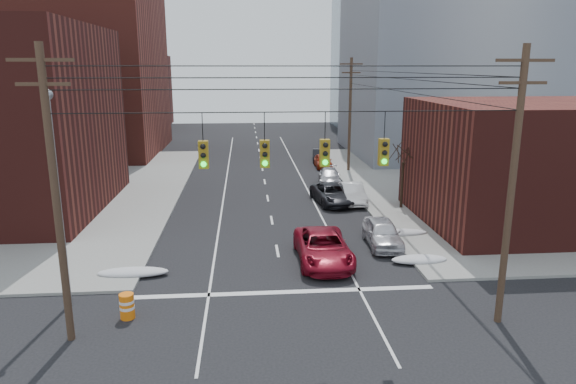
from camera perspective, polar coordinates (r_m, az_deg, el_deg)
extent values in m
plane|color=black|center=(18.55, 1.32, -19.52)|extent=(160.00, 160.00, 0.00)
cube|color=gray|center=(52.20, 28.67, 0.92)|extent=(40.00, 40.00, 0.15)
cube|color=maroon|center=(67.39, -25.26, 16.64)|extent=(24.00, 20.00, 30.00)
cube|color=#4B1A16|center=(92.75, -20.35, 10.37)|extent=(22.00, 18.00, 12.00)
cube|color=gray|center=(64.00, 17.55, 15.26)|extent=(22.00, 20.00, 25.00)
cube|color=gray|center=(89.20, 12.30, 14.02)|extent=(20.00, 18.00, 22.00)
cube|color=#4B1A16|center=(37.59, 26.91, 2.82)|extent=(16.00, 12.00, 8.00)
cylinder|color=#473323|center=(20.18, -24.36, -0.89)|extent=(0.28, 0.28, 11.00)
cube|color=#473323|center=(19.62, -25.80, 13.09)|extent=(2.20, 0.12, 0.12)
cube|color=#473323|center=(19.63, -25.56, 10.77)|extent=(1.80, 0.12, 0.12)
cylinder|color=#473323|center=(21.56, 23.56, 0.07)|extent=(0.28, 0.28, 11.00)
cube|color=#473323|center=(21.05, 24.87, 13.14)|extent=(2.20, 0.12, 0.12)
cube|color=#473323|center=(21.06, 24.65, 10.97)|extent=(1.80, 0.12, 0.12)
cylinder|color=#473323|center=(50.67, 6.89, 8.39)|extent=(0.28, 0.28, 11.00)
cube|color=#473323|center=(50.45, 7.05, 13.94)|extent=(2.20, 0.12, 0.12)
cube|color=#473323|center=(50.45, 7.03, 13.03)|extent=(1.80, 0.12, 0.12)
cylinder|color=black|center=(18.56, 0.47, 8.89)|extent=(17.00, 0.04, 0.04)
cylinder|color=black|center=(18.59, -9.48, 7.16)|extent=(0.03, 0.03, 1.00)
cube|color=olive|center=(18.73, -9.36, 4.12)|extent=(0.35, 0.30, 1.00)
sphere|color=black|center=(18.51, -9.44, 5.01)|extent=(0.20, 0.20, 0.20)
sphere|color=black|center=(18.56, -9.40, 4.03)|extent=(0.20, 0.20, 0.20)
sphere|color=#0CE526|center=(18.61, -9.36, 3.06)|extent=(0.20, 0.20, 0.20)
cylinder|color=black|center=(18.54, -2.64, 7.32)|extent=(0.03, 0.03, 1.00)
cube|color=olive|center=(18.68, -2.60, 4.27)|extent=(0.35, 0.30, 1.00)
sphere|color=black|center=(18.46, -2.59, 5.16)|extent=(0.20, 0.20, 0.20)
sphere|color=black|center=(18.51, -2.58, 4.18)|extent=(0.20, 0.20, 0.20)
sphere|color=#0CE526|center=(18.57, -2.57, 3.21)|extent=(0.20, 0.20, 0.20)
cylinder|color=black|center=(18.75, 4.15, 7.37)|extent=(0.03, 0.03, 1.00)
cube|color=olive|center=(18.89, 4.10, 4.35)|extent=(0.35, 0.30, 1.00)
sphere|color=black|center=(18.67, 4.19, 5.24)|extent=(0.20, 0.20, 0.20)
sphere|color=black|center=(18.72, 4.18, 4.27)|extent=(0.20, 0.20, 0.20)
sphere|color=#0CE526|center=(18.78, 4.16, 3.30)|extent=(0.20, 0.20, 0.20)
cylinder|color=black|center=(19.22, 10.70, 7.32)|extent=(0.03, 0.03, 1.00)
cube|color=olive|center=(19.35, 10.57, 4.38)|extent=(0.35, 0.30, 1.00)
sphere|color=black|center=(19.14, 10.74, 5.24)|extent=(0.20, 0.20, 0.20)
sphere|color=black|center=(19.19, 10.70, 4.30)|extent=(0.20, 0.20, 0.20)
sphere|color=#0CE526|center=(19.24, 10.66, 3.36)|extent=(0.20, 0.20, 0.20)
cylinder|color=gray|center=(23.48, -24.05, -1.45)|extent=(0.18, 0.18, 9.00)
sphere|color=gray|center=(22.81, -25.19, 9.78)|extent=(0.44, 0.44, 0.44)
cylinder|color=black|center=(38.12, 12.56, 0.67)|extent=(0.20, 0.20, 3.50)
cylinder|color=black|center=(37.90, 13.24, 4.15)|extent=(0.27, 0.82, 1.19)
cylinder|color=black|center=(38.26, 12.82, 4.39)|extent=(1.17, 0.54, 1.38)
cylinder|color=black|center=(38.22, 11.81, 4.48)|extent=(1.44, 1.00, 1.48)
cylinder|color=black|center=(37.61, 12.14, 4.13)|extent=(0.17, 0.84, 1.19)
cylinder|color=black|center=(37.13, 12.28, 4.14)|extent=(0.82, 0.99, 1.40)
cylinder|color=black|center=(36.87, 13.24, 4.07)|extent=(1.74, 0.21, 1.43)
cylinder|color=black|center=(37.56, 13.33, 4.06)|extent=(0.48, 0.73, 1.20)
ellipsoid|color=silver|center=(26.98, -16.84, -8.53)|extent=(3.50, 1.08, 0.42)
ellipsoid|color=silver|center=(28.34, 14.37, -7.27)|extent=(3.00, 1.08, 0.42)
ellipsoid|color=silver|center=(32.36, 11.80, -4.46)|extent=(4.00, 1.08, 0.42)
imported|color=maroon|center=(27.51, 3.93, -6.16)|extent=(2.74, 5.89, 1.63)
imported|color=silver|center=(30.39, 10.44, -4.48)|extent=(2.04, 4.65, 1.56)
imported|color=white|center=(39.48, 7.17, -0.15)|extent=(1.64, 4.55, 1.49)
imported|color=black|center=(39.17, 4.95, -0.22)|extent=(3.09, 5.53, 1.46)
imported|color=#A4A4A8|center=(45.66, 4.62, 1.72)|extent=(2.39, 4.80, 1.34)
imported|color=#9C260E|center=(53.16, 3.92, 3.48)|extent=(1.71, 4.08, 1.38)
imported|color=black|center=(56.95, 3.44, 4.11)|extent=(1.75, 3.94, 1.26)
imported|color=white|center=(38.43, -26.34, -1.63)|extent=(4.89, 2.64, 1.53)
imported|color=silver|center=(48.35, -20.81, 1.71)|extent=(5.12, 3.04, 1.33)
imported|color=#B9B8BD|center=(47.92, -23.87, 1.40)|extent=(4.55, 2.69, 1.45)
cylinder|color=orange|center=(22.73, -17.45, -12.00)|extent=(0.67, 0.67, 1.07)
cylinder|color=white|center=(22.64, -17.49, -11.51)|extent=(0.68, 0.68, 0.13)
cylinder|color=white|center=(22.76, -17.44, -12.13)|extent=(0.68, 0.68, 0.13)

